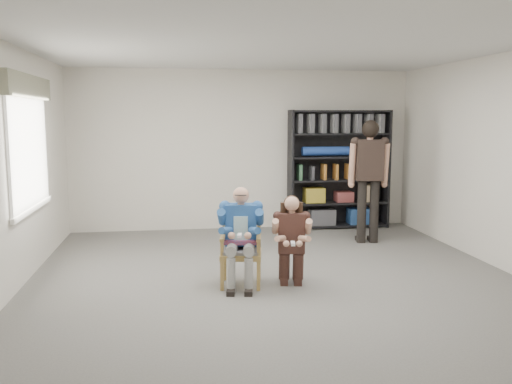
{
  "coord_description": "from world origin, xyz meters",
  "views": [
    {
      "loc": [
        -1.2,
        -6.01,
        1.98
      ],
      "look_at": [
        -0.2,
        0.6,
        1.05
      ],
      "focal_mm": 38.0,
      "sensor_mm": 36.0,
      "label": 1
    }
  ],
  "objects": [
    {
      "name": "bookshelf",
      "position": [
        1.7,
        3.28,
        1.05
      ],
      "size": [
        1.8,
        0.38,
        2.1
      ],
      "primitive_type": null,
      "color": "black",
      "rests_on": "floor"
    },
    {
      "name": "window_left",
      "position": [
        -2.95,
        1.0,
        1.63
      ],
      "size": [
        0.16,
        2.0,
        1.75
      ],
      "primitive_type": null,
      "color": "silver",
      "rests_on": "room_shell"
    },
    {
      "name": "seated_man",
      "position": [
        -0.45,
        0.15,
        0.59
      ],
      "size": [
        0.62,
        0.78,
        1.18
      ],
      "primitive_type": null,
      "rotation": [
        0.0,
        0.0,
        -0.17
      ],
      "color": "#274E8C",
      "rests_on": "floor"
    },
    {
      "name": "standing_man",
      "position": [
        1.81,
        2.06,
        0.96
      ],
      "size": [
        0.62,
        0.39,
        1.91
      ],
      "primitive_type": null,
      "rotation": [
        0.0,
        0.0,
        -0.11
      ],
      "color": "black",
      "rests_on": "floor"
    },
    {
      "name": "floor",
      "position": [
        0.0,
        0.0,
        0.0
      ],
      "size": [
        6.0,
        7.0,
        0.01
      ],
      "primitive_type": "cube",
      "color": "#605E5A",
      "rests_on": "ground"
    },
    {
      "name": "room_shell",
      "position": [
        0.0,
        0.0,
        1.4
      ],
      "size": [
        6.0,
        7.0,
        2.8
      ],
      "primitive_type": null,
      "color": "silver",
      "rests_on": "ground"
    },
    {
      "name": "kneeling_woman",
      "position": [
        0.13,
        0.03,
        0.54
      ],
      "size": [
        0.57,
        0.79,
        1.08
      ],
      "primitive_type": null,
      "rotation": [
        0.0,
        0.0,
        -0.17
      ],
      "color": "#34201B",
      "rests_on": "floor"
    },
    {
      "name": "armchair",
      "position": [
        -0.45,
        0.15,
        0.45
      ],
      "size": [
        0.6,
        0.59,
        0.91
      ],
      "primitive_type": null,
      "rotation": [
        0.0,
        0.0,
        -0.17
      ],
      "color": "olive",
      "rests_on": "floor"
    }
  ]
}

